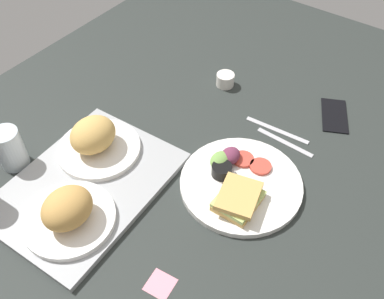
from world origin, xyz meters
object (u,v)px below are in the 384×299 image
object	(u,v)px
bread_plate_far	(95,140)
espresso_cup	(225,80)
bread_plate_near	(68,212)
fork	(285,142)
serving_tray	(86,185)
knife	(277,130)
plate_with_salad	(238,183)
sticky_note	(160,284)
drinking_glass	(10,149)
cell_phone	(335,115)

from	to	relation	value
bread_plate_far	espresso_cup	world-z (taller)	bread_plate_far
bread_plate_near	fork	size ratio (longest dim) A/B	1.26
serving_tray	knife	bearing A→B (deg)	-32.42
plate_with_salad	sticky_note	xyz separation A→B (cm)	(-31.83, -0.42, -1.56)
serving_tray	knife	distance (cm)	54.50
knife	sticky_note	size ratio (longest dim) A/B	3.39
plate_with_salad	knife	bearing A→B (deg)	3.86
bread_plate_near	fork	distance (cm)	60.04
drinking_glass	espresso_cup	distance (cm)	65.84
serving_tray	bread_plate_near	xyz separation A→B (cm)	(-9.98, -5.42, 4.47)
bread_plate_near	espresso_cup	size ratio (longest dim) A/B	3.83
serving_tray	espresso_cup	world-z (taller)	espresso_cup
bread_plate_far	drinking_glass	size ratio (longest dim) A/B	1.94
drinking_glass	cell_phone	xyz separation A→B (cm)	(66.55, -60.83, -5.27)
plate_with_salad	drinking_glass	xyz separation A→B (cm)	(-27.62, 51.66, 4.05)
sticky_note	espresso_cup	bearing A→B (deg)	21.45
plate_with_salad	drinking_glass	size ratio (longest dim) A/B	2.71
bread_plate_near	bread_plate_far	distance (cm)	22.66
sticky_note	cell_phone	bearing A→B (deg)	-7.04
knife	cell_phone	bearing A→B (deg)	-128.65
serving_tray	plate_with_salad	size ratio (longest dim) A/B	1.46
drinking_glass	fork	distance (cm)	72.68
cell_phone	sticky_note	size ratio (longest dim) A/B	2.57
espresso_cup	sticky_note	distance (cm)	69.01
drinking_glass	fork	xyz separation A→B (cm)	(48.26, -54.07, -5.42)
bread_plate_near	bread_plate_far	world-z (taller)	bread_plate_far
espresso_cup	serving_tray	bearing A→B (deg)	173.73
drinking_glass	fork	world-z (taller)	drinking_glass
serving_tray	bread_plate_far	distance (cm)	12.21
bread_plate_near	plate_with_salad	distance (cm)	41.28
bread_plate_near	knife	world-z (taller)	bread_plate_near
serving_tray	espresso_cup	size ratio (longest dim) A/B	8.04
serving_tray	bread_plate_far	bearing A→B (deg)	29.46
fork	cell_phone	world-z (taller)	cell_phone
plate_with_salad	sticky_note	world-z (taller)	plate_with_salad
sticky_note	bread_plate_far	bearing A→B (deg)	62.31
espresso_cup	cell_phone	xyz separation A→B (cm)	(6.55, -33.97, -1.60)
bread_plate_near	drinking_glass	distance (cm)	26.70
bread_plate_near	sticky_note	xyz separation A→B (cm)	(0.51, -25.81, -5.21)
espresso_cup	fork	world-z (taller)	espresso_cup
bread_plate_near	plate_with_salad	xyz separation A→B (cm)	(32.34, -25.39, -3.65)
serving_tray	plate_with_salad	bearing A→B (deg)	-54.03
sticky_note	plate_with_salad	bearing A→B (deg)	0.76
drinking_glass	sticky_note	distance (cm)	52.56
cell_phone	sticky_note	xyz separation A→B (cm)	(-70.76, 8.74, -0.34)
serving_tray	knife	world-z (taller)	serving_tray
bread_plate_far	espresso_cup	xyz separation A→B (cm)	(44.90, -11.57, -3.42)
espresso_cup	cell_phone	distance (cm)	34.63
plate_with_salad	drinking_glass	bearing A→B (deg)	118.13
bread_plate_near	drinking_glass	size ratio (longest dim) A/B	1.89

